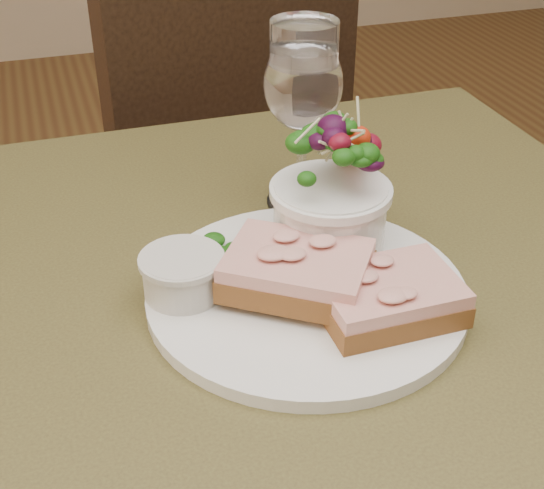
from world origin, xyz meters
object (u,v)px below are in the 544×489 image
object	(u,v)px
dinner_plate	(306,293)
sandwich_back	(297,271)
salad_bowl	(331,188)
ramekin	(183,273)
wine_glass	(303,90)
chair_far	(196,274)
sandwich_front	(388,296)
cafe_table	(278,394)

from	to	relation	value
dinner_plate	sandwich_back	size ratio (longest dim) A/B	1.89
sandwich_back	salad_bowl	world-z (taller)	salad_bowl
ramekin	wine_glass	bearing A→B (deg)	41.25
chair_far	sandwich_back	xyz separation A→B (m)	(-0.05, -0.72, 0.49)
dinner_plate	sandwich_front	distance (m)	0.07
cafe_table	wine_glass	size ratio (longest dim) A/B	4.57
cafe_table	sandwich_back	xyz separation A→B (m)	(0.01, -0.00, 0.14)
sandwich_back	ramekin	bearing A→B (deg)	-164.47
dinner_plate	wine_glass	distance (m)	0.20
chair_far	dinner_plate	size ratio (longest dim) A/B	3.31
dinner_plate	sandwich_back	xyz separation A→B (m)	(-0.01, -0.01, 0.03)
wine_glass	sandwich_back	bearing A→B (deg)	-110.78
cafe_table	dinner_plate	distance (m)	0.11
wine_glass	dinner_plate	bearing A→B (deg)	-107.97
wine_glass	sandwich_front	bearing A→B (deg)	-90.25
dinner_plate	cafe_table	bearing A→B (deg)	-175.68
cafe_table	sandwich_back	world-z (taller)	sandwich_back
sandwich_back	dinner_plate	bearing A→B (deg)	65.50
ramekin	salad_bowl	distance (m)	0.15
sandwich_front	sandwich_back	distance (m)	0.08
sandwich_front	salad_bowl	xyz separation A→B (m)	(-0.01, 0.11, 0.04)
salad_bowl	wine_glass	world-z (taller)	wine_glass
chair_far	sandwich_front	xyz separation A→B (m)	(0.01, -0.76, 0.48)
dinner_plate	sandwich_back	bearing A→B (deg)	-149.43
sandwich_back	chair_far	bearing A→B (deg)	120.70
ramekin	salad_bowl	size ratio (longest dim) A/B	0.52
dinner_plate	ramekin	size ratio (longest dim) A/B	4.13
sandwich_back	wine_glass	distance (m)	0.20
dinner_plate	ramekin	xyz separation A→B (m)	(-0.10, 0.02, 0.03)
cafe_table	wine_glass	bearing A→B (deg)	64.36
chair_far	dinner_plate	distance (m)	0.85
chair_far	sandwich_front	world-z (taller)	chair_far
ramekin	salad_bowl	xyz separation A→B (m)	(0.14, 0.03, 0.04)
dinner_plate	salad_bowl	xyz separation A→B (m)	(0.04, 0.06, 0.07)
cafe_table	wine_glass	world-z (taller)	wine_glass
sandwich_back	salad_bowl	distance (m)	0.09
sandwich_front	ramekin	size ratio (longest dim) A/B	1.68
sandwich_front	wine_glass	bearing A→B (deg)	89.19
dinner_plate	sandwich_back	world-z (taller)	sandwich_back
dinner_plate	wine_glass	xyz separation A→B (m)	(0.05, 0.16, 0.12)
cafe_table	chair_far	size ratio (longest dim) A/B	0.89
sandwich_front	wine_glass	xyz separation A→B (m)	(0.00, 0.21, 0.10)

